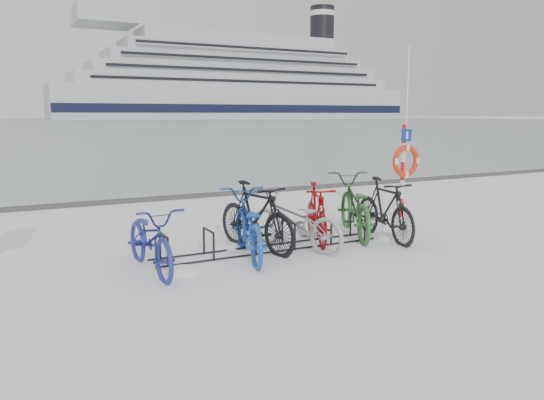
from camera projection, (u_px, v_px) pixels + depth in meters
name	position (u px, v px, depth m)	size (l,w,h in m)	color
ground	(270.00, 250.00, 8.88)	(900.00, 900.00, 0.00)	white
ice_sheet	(13.00, 122.00, 144.94)	(400.00, 298.00, 0.02)	#A7B5BD
quay_edge	(169.00, 198.00, 14.05)	(400.00, 0.25, 0.10)	#3F3F42
bike_rack	(270.00, 239.00, 8.85)	(4.00, 0.48, 0.46)	black
lifebuoy_station	(405.00, 161.00, 11.48)	(0.71, 0.22, 3.68)	red
cruise_ferry	(237.00, 87.00, 226.78)	(153.60, 28.94, 50.47)	silver
bike_0	(150.00, 236.00, 7.63)	(0.67, 1.93, 1.01)	navy
bike_1	(248.00, 223.00, 8.38)	(0.72, 2.08, 1.09)	#1D4BAA
bike_2	(256.00, 215.00, 8.81)	(0.55, 1.96, 1.18)	black
bike_3	(295.00, 219.00, 8.87)	(0.67, 1.93, 1.01)	#9A9EA1
bike_4	(317.00, 211.00, 9.41)	(0.50, 1.78, 1.07)	maroon
bike_5	(354.00, 204.00, 9.87)	(0.78, 2.24, 1.18)	#2C642B
bike_6	(385.00, 208.00, 9.58)	(0.54, 1.91, 1.15)	black
snow_drifts	(304.00, 243.00, 9.32)	(5.25, 1.60, 0.18)	white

